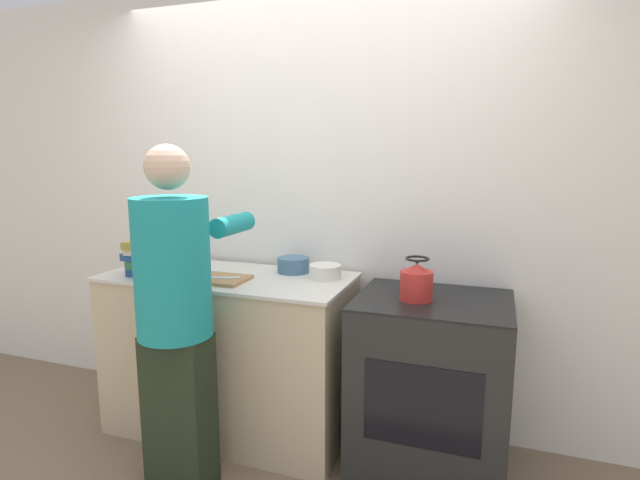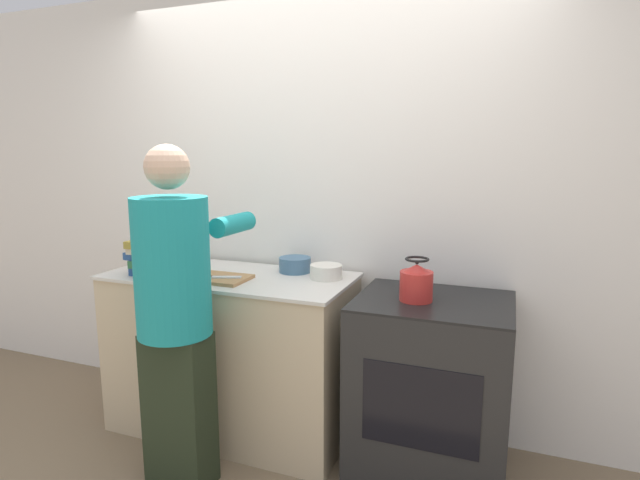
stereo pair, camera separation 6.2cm
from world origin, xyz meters
The scene contains 12 objects.
ground_plane centered at (0.00, 0.00, 0.00)m, with size 12.00×12.00×0.00m, color #7A664C.
wall_back centered at (0.00, 0.69, 1.30)m, with size 8.00×0.05×2.60m.
counter centered at (-0.41, 0.31, 0.47)m, with size 1.40×0.64×0.93m.
oven centered at (0.73, 0.31, 0.45)m, with size 0.75×0.62×0.91m.
person centered at (-0.38, -0.22, 0.89)m, with size 0.39×0.62×1.65m.
cutting_board centered at (-0.41, 0.18, 0.94)m, with size 0.33×0.23×0.02m.
knife centered at (-0.40, 0.16, 0.95)m, with size 0.25×0.12×0.01m.
kettle centered at (0.65, 0.27, 0.99)m, with size 0.16×0.16×0.21m.
bowl_prep centered at (0.13, 0.42, 0.97)m, with size 0.18×0.18×0.08m.
bowl_mixing centered at (-0.09, 0.50, 0.97)m, with size 0.18×0.18×0.09m.
canister_jar centered at (-0.99, 0.43, 1.02)m, with size 0.13×0.13×0.18m.
book_stack centered at (-0.83, 0.18, 1.04)m, with size 0.25×0.28×0.20m.
Camera 2 is at (1.05, -2.07, 1.61)m, focal length 28.00 mm.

